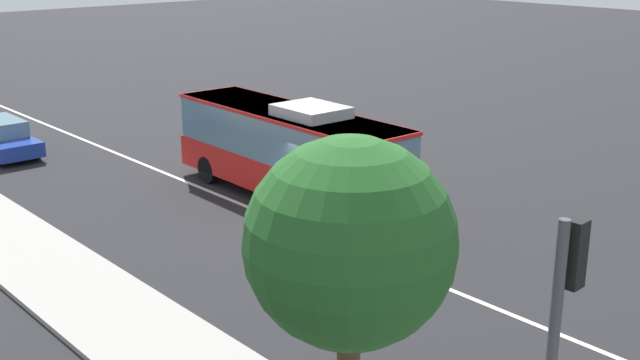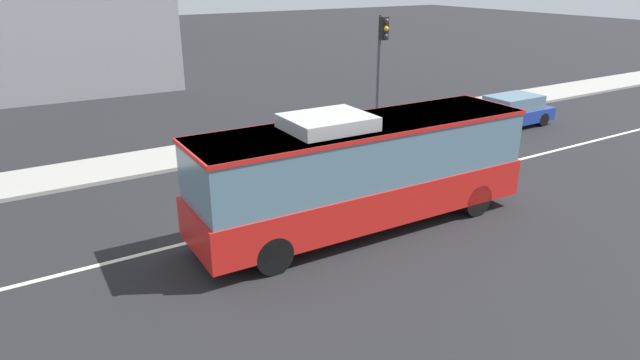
# 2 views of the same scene
# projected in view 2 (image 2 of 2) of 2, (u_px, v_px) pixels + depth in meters

# --- Properties ---
(ground_plane) EXTENTS (160.00, 160.00, 0.00)m
(ground_plane) POSITION_uv_depth(u_px,v_px,m) (254.00, 226.00, 16.05)
(ground_plane) COLOR black
(sidewalk_kerb) EXTENTS (80.00, 2.81, 0.14)m
(sidewalk_kerb) POSITION_uv_depth(u_px,v_px,m) (175.00, 157.00, 21.77)
(sidewalk_kerb) COLOR #9E9B93
(sidewalk_kerb) RESTS_ON ground_plane
(lane_centre_line) EXTENTS (76.00, 0.16, 0.01)m
(lane_centre_line) POSITION_uv_depth(u_px,v_px,m) (254.00, 226.00, 16.05)
(lane_centre_line) COLOR silver
(lane_centre_line) RESTS_ON ground_plane
(transit_bus) EXTENTS (10.05, 2.71, 3.46)m
(transit_bus) POSITION_uv_depth(u_px,v_px,m) (363.00, 168.00, 15.44)
(transit_bus) COLOR red
(transit_bus) RESTS_ON ground_plane
(sedan_blue) EXTENTS (4.50, 1.83, 1.46)m
(sedan_blue) POSITION_uv_depth(u_px,v_px,m) (510.00, 111.00, 26.09)
(sedan_blue) COLOR #1E3899
(sedan_blue) RESTS_ON ground_plane
(traffic_light_near_corner) EXTENTS (0.33, 0.62, 5.20)m
(traffic_light_near_corner) POSITION_uv_depth(u_px,v_px,m) (381.00, 54.00, 24.12)
(traffic_light_near_corner) COLOR #47474C
(traffic_light_near_corner) RESTS_ON ground_plane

